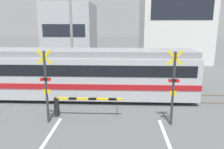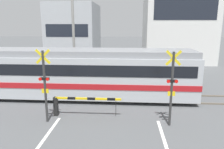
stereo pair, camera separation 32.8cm
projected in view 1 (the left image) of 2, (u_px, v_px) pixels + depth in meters
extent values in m
cube|color=#6B6051|center=(112.00, 101.00, 12.98)|extent=(50.00, 0.10, 0.08)
cube|color=#6B6051|center=(113.00, 94.00, 14.37)|extent=(50.00, 0.10, 0.08)
cube|color=#B7BCC1|center=(70.00, 75.00, 13.47)|extent=(15.15, 2.65, 2.44)
cube|color=gray|center=(69.00, 53.00, 13.15)|extent=(15.00, 2.33, 0.36)
cube|color=red|center=(70.00, 81.00, 13.55)|extent=(15.16, 2.70, 0.32)
cube|color=black|center=(70.00, 66.00, 13.35)|extent=(14.54, 2.69, 0.64)
cylinder|color=black|center=(4.00, 87.00, 14.61)|extent=(0.76, 0.12, 0.76)
cylinder|color=black|center=(147.00, 96.00, 12.81)|extent=(0.76, 0.12, 0.76)
cylinder|color=black|center=(145.00, 89.00, 14.21)|extent=(0.76, 0.12, 0.76)
cube|color=black|center=(57.00, 107.00, 10.88)|extent=(0.20, 0.20, 0.97)
cube|color=yellow|center=(89.00, 99.00, 10.70)|extent=(3.28, 0.09, 0.09)
cube|color=black|center=(73.00, 99.00, 10.74)|extent=(0.39, 0.10, 0.10)
cube|color=black|center=(93.00, 99.00, 10.70)|extent=(0.39, 0.10, 0.10)
cube|color=black|center=(113.00, 99.00, 10.66)|extent=(0.39, 0.10, 0.10)
cylinder|color=black|center=(117.00, 107.00, 10.74)|extent=(0.02, 0.02, 0.75)
cube|color=black|center=(150.00, 80.00, 16.09)|extent=(0.20, 0.20, 0.97)
cube|color=yellow|center=(128.00, 74.00, 16.06)|extent=(3.28, 0.09, 0.09)
cube|color=black|center=(139.00, 74.00, 16.02)|extent=(0.39, 0.10, 0.10)
cube|color=black|center=(125.00, 74.00, 16.07)|extent=(0.39, 0.10, 0.10)
cube|color=black|center=(112.00, 74.00, 16.11)|extent=(0.39, 0.10, 0.10)
cylinder|color=black|center=(109.00, 79.00, 16.21)|extent=(0.02, 0.02, 0.75)
cylinder|color=#333333|center=(46.00, 88.00, 9.91)|extent=(0.11, 0.11, 3.38)
cube|color=yellow|center=(44.00, 57.00, 9.59)|extent=(0.68, 0.04, 0.68)
cube|color=yellow|center=(44.00, 57.00, 9.59)|extent=(0.68, 0.04, 0.68)
cube|color=black|center=(46.00, 79.00, 9.82)|extent=(0.44, 0.12, 0.12)
cylinder|color=red|center=(41.00, 80.00, 9.76)|extent=(0.15, 0.03, 0.15)
cylinder|color=red|center=(49.00, 80.00, 9.74)|extent=(0.15, 0.03, 0.15)
cube|color=yellow|center=(46.00, 92.00, 9.93)|extent=(0.32, 0.03, 0.20)
cylinder|color=#333333|center=(173.00, 89.00, 9.67)|extent=(0.11, 0.11, 3.38)
cube|color=yellow|center=(175.00, 58.00, 9.35)|extent=(0.68, 0.04, 0.68)
cube|color=yellow|center=(175.00, 58.00, 9.35)|extent=(0.68, 0.04, 0.68)
cube|color=black|center=(174.00, 81.00, 9.58)|extent=(0.44, 0.12, 0.12)
cylinder|color=red|center=(170.00, 81.00, 9.51)|extent=(0.15, 0.03, 0.15)
cylinder|color=red|center=(178.00, 81.00, 9.50)|extent=(0.15, 0.03, 0.15)
cube|color=yellow|center=(173.00, 93.00, 9.69)|extent=(0.32, 0.03, 0.20)
cylinder|color=#33384C|center=(110.00, 72.00, 19.40)|extent=(0.13, 0.13, 0.80)
cylinder|color=#33384C|center=(112.00, 72.00, 19.39)|extent=(0.13, 0.13, 0.80)
cube|color=maroon|center=(111.00, 64.00, 19.24)|extent=(0.38, 0.22, 0.64)
sphere|color=#997056|center=(111.00, 59.00, 19.14)|extent=(0.22, 0.22, 0.22)
cube|color=#B2B7BC|center=(72.00, 32.00, 27.88)|extent=(5.68, 7.72, 6.95)
cube|color=#1E232D|center=(64.00, 31.00, 24.03)|extent=(4.77, 0.03, 1.39)
cube|color=white|center=(173.00, 16.00, 26.88)|extent=(7.81, 7.72, 10.97)
cube|color=#1E232D|center=(182.00, 9.00, 22.99)|extent=(6.56, 0.03, 2.19)
cylinder|color=gray|center=(71.00, 25.00, 17.89)|extent=(0.22, 0.22, 8.94)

